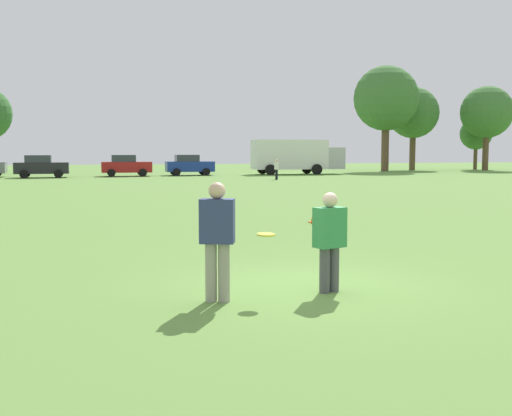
% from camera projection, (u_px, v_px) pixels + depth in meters
% --- Properties ---
extents(ground_plane, '(183.59, 183.59, 0.00)m').
position_uv_depth(ground_plane, '(307.00, 285.00, 10.10)').
color(ground_plane, '#608C3D').
extents(player_thrower, '(0.55, 0.43, 1.73)m').
position_uv_depth(player_thrower, '(217.00, 235.00, 8.93)').
color(player_thrower, gray).
rests_on(player_thrower, ground).
extents(player_defender, '(0.53, 0.40, 1.54)m').
position_uv_depth(player_defender, '(330.00, 237.00, 9.55)').
color(player_defender, '#4C4C51').
rests_on(player_defender, ground).
extents(frisbee, '(0.27, 0.27, 0.04)m').
position_uv_depth(frisbee, '(266.00, 235.00, 9.15)').
color(frisbee, yellow).
extents(traffic_cone, '(0.32, 0.32, 0.48)m').
position_uv_depth(traffic_cone, '(315.00, 215.00, 18.89)').
color(traffic_cone, '#D8590C').
rests_on(traffic_cone, ground).
extents(parked_car_mid_right, '(4.21, 2.23, 1.82)m').
position_uv_depth(parked_car_mid_right, '(41.00, 166.00, 50.45)').
color(parked_car_mid_right, black).
rests_on(parked_car_mid_right, ground).
extents(parked_car_near_right, '(4.21, 2.23, 1.82)m').
position_uv_depth(parked_car_near_right, '(126.00, 165.00, 53.30)').
color(parked_car_near_right, maroon).
rests_on(parked_car_near_right, ground).
extents(parked_car_far_right, '(4.21, 2.23, 1.82)m').
position_uv_depth(parked_car_far_right, '(189.00, 165.00, 55.22)').
color(parked_car_far_right, navy).
rests_on(parked_car_far_right, ground).
extents(box_truck, '(8.51, 3.04, 3.18)m').
position_uv_depth(box_truck, '(296.00, 155.00, 57.75)').
color(box_truck, white).
rests_on(box_truck, ground).
extents(bystander_sideline_watcher, '(0.44, 0.48, 1.53)m').
position_uv_depth(bystander_sideline_watcher, '(277.00, 168.00, 46.79)').
color(bystander_sideline_watcher, black).
rests_on(bystander_sideline_watcher, ground).
extents(tree_center_elm, '(6.84, 6.84, 11.11)m').
position_uv_depth(tree_center_elm, '(386.00, 99.00, 65.73)').
color(tree_center_elm, brown).
rests_on(tree_center_elm, ground).
extents(tree_east_birch, '(5.73, 5.73, 9.32)m').
position_uv_depth(tree_east_birch, '(413.00, 113.00, 70.31)').
color(tree_east_birch, brown).
rests_on(tree_east_birch, ground).
extents(tree_east_oak, '(5.73, 5.73, 9.31)m').
position_uv_depth(tree_east_oak, '(487.00, 112.00, 69.01)').
color(tree_east_oak, brown).
rests_on(tree_east_oak, ground).
extents(tree_far_east_pine, '(3.69, 3.69, 6.00)m').
position_uv_depth(tree_far_east_pine, '(476.00, 134.00, 72.60)').
color(tree_far_east_pine, brown).
rests_on(tree_far_east_pine, ground).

